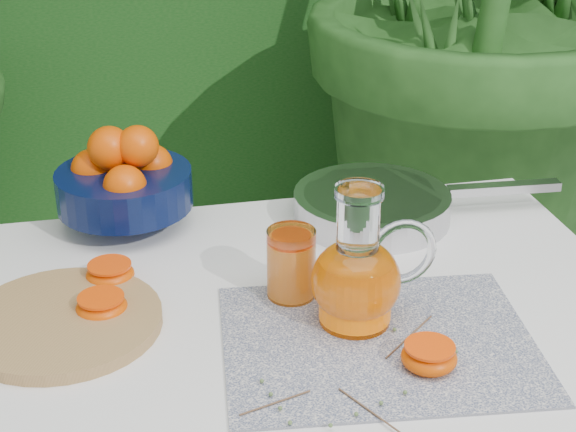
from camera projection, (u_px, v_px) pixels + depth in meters
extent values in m
cube|color=white|center=(291.00, 317.00, 1.25)|extent=(1.00, 0.70, 0.04)
cylinder|color=white|center=(13.00, 432.00, 1.60)|extent=(0.04, 0.04, 0.71)
cylinder|color=white|center=(478.00, 370.00, 1.77)|extent=(0.04, 0.04, 0.71)
cube|color=#0B183E|center=(379.00, 342.00, 1.16)|extent=(0.44, 0.36, 0.00)
cylinder|color=#AA854D|center=(63.00, 322.00, 1.19)|extent=(0.33, 0.33, 0.02)
cylinder|color=black|center=(127.00, 215.00, 1.46)|extent=(0.08, 0.08, 0.04)
cylinder|color=black|center=(124.00, 188.00, 1.44)|extent=(0.22, 0.22, 0.06)
sphere|color=#FF5E02|center=(92.00, 170.00, 1.44)|extent=(0.07, 0.07, 0.07)
sphere|color=#FF5E02|center=(152.00, 165.00, 1.46)|extent=(0.07, 0.07, 0.07)
sphere|color=#FF5E02|center=(125.00, 187.00, 1.38)|extent=(0.07, 0.07, 0.07)
sphere|color=#FF5E02|center=(121.00, 160.00, 1.48)|extent=(0.07, 0.07, 0.07)
sphere|color=#FF5E02|center=(110.00, 148.00, 1.41)|extent=(0.07, 0.07, 0.07)
sphere|color=#FF5E02|center=(138.00, 146.00, 1.41)|extent=(0.07, 0.07, 0.07)
cylinder|color=white|center=(355.00, 318.00, 1.20)|extent=(0.10, 0.10, 0.01)
ellipsoid|color=white|center=(356.00, 281.00, 1.17)|extent=(0.12, 0.12, 0.11)
cylinder|color=white|center=(358.00, 221.00, 1.13)|extent=(0.06, 0.06, 0.08)
cylinder|color=white|center=(359.00, 192.00, 1.12)|extent=(0.06, 0.06, 0.01)
torus|color=white|center=(402.00, 252.00, 1.17)|extent=(0.10, 0.01, 0.10)
cylinder|color=#E26105|center=(356.00, 289.00, 1.18)|extent=(0.10, 0.10, 0.09)
cylinder|color=white|center=(291.00, 263.00, 1.24)|extent=(0.09, 0.09, 0.10)
cylinder|color=orange|center=(291.00, 268.00, 1.24)|extent=(0.08, 0.08, 0.08)
cylinder|color=#FF4807|center=(291.00, 242.00, 1.22)|extent=(0.07, 0.07, 0.00)
cylinder|color=#B5B5B9|center=(372.00, 206.00, 1.48)|extent=(0.28, 0.28, 0.05)
cylinder|color=white|center=(372.00, 195.00, 1.47)|extent=(0.24, 0.24, 0.01)
cube|color=#B5B5B9|center=(504.00, 188.00, 1.50)|extent=(0.20, 0.04, 0.02)
ellipsoid|color=#FF5E02|center=(102.00, 308.00, 1.21)|extent=(0.09, 0.09, 0.03)
cylinder|color=#FF4807|center=(101.00, 298.00, 1.20)|extent=(0.08, 0.08, 0.00)
ellipsoid|color=#FF5E02|center=(110.00, 275.00, 1.29)|extent=(0.09, 0.09, 0.03)
cylinder|color=#FF4807|center=(109.00, 265.00, 1.28)|extent=(0.08, 0.08, 0.00)
ellipsoid|color=#FF5E02|center=(429.00, 357.00, 1.10)|extent=(0.09, 0.09, 0.03)
cylinder|color=#FF4807|center=(430.00, 347.00, 1.10)|extent=(0.08, 0.08, 0.00)
cylinder|color=brown|center=(369.00, 410.00, 1.03)|extent=(0.05, 0.09, 0.00)
sphere|color=#526C38|center=(331.00, 425.00, 1.00)|extent=(0.01, 0.01, 0.01)
sphere|color=#526C38|center=(356.00, 414.00, 1.02)|extent=(0.01, 0.01, 0.01)
sphere|color=#526C38|center=(381.00, 403.00, 1.03)|extent=(0.01, 0.01, 0.01)
sphere|color=#526C38|center=(405.00, 392.00, 1.05)|extent=(0.01, 0.01, 0.01)
cylinder|color=brown|center=(409.00, 336.00, 1.16)|extent=(0.09, 0.08, 0.00)
sphere|color=#526C38|center=(366.00, 319.00, 1.20)|extent=(0.01, 0.01, 0.01)
sphere|color=#526C38|center=(395.00, 329.00, 1.17)|extent=(0.01, 0.01, 0.01)
sphere|color=#526C38|center=(425.00, 340.00, 1.15)|extent=(0.01, 0.01, 0.01)
sphere|color=#526C38|center=(456.00, 352.00, 1.13)|extent=(0.01, 0.01, 0.01)
cylinder|color=brown|center=(275.00, 403.00, 1.04)|extent=(0.09, 0.03, 0.00)
sphere|color=#526C38|center=(290.00, 423.00, 1.00)|extent=(0.01, 0.01, 0.01)
sphere|color=#526C38|center=(280.00, 408.00, 1.03)|extent=(0.01, 0.01, 0.01)
sphere|color=#526C38|center=(271.00, 394.00, 1.05)|extent=(0.01, 0.01, 0.01)
sphere|color=#526C38|center=(262.00, 381.00, 1.07)|extent=(0.01, 0.01, 0.01)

